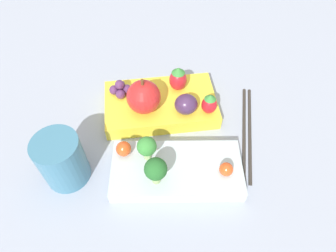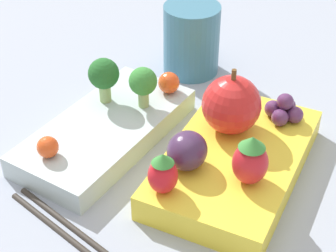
# 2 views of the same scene
# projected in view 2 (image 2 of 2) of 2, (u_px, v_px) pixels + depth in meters

# --- Properties ---
(ground_plane) EXTENTS (4.00, 4.00, 0.00)m
(ground_plane) POSITION_uv_depth(u_px,v_px,m) (164.00, 153.00, 0.58)
(ground_plane) COLOR #939EB2
(bento_box_savoury) EXTENTS (0.21, 0.11, 0.02)m
(bento_box_savoury) POSITION_uv_depth(u_px,v_px,m) (106.00, 131.00, 0.59)
(bento_box_savoury) COLOR silver
(bento_box_savoury) RESTS_ON ground_plane
(bento_box_fruit) EXTENTS (0.21, 0.13, 0.03)m
(bento_box_fruit) POSITION_uv_depth(u_px,v_px,m) (235.00, 162.00, 0.55)
(bento_box_fruit) COLOR yellow
(bento_box_fruit) RESTS_ON ground_plane
(broccoli_floret_0) EXTENTS (0.03, 0.03, 0.05)m
(broccoli_floret_0) POSITION_uv_depth(u_px,v_px,m) (104.00, 75.00, 0.59)
(broccoli_floret_0) COLOR #93B770
(broccoli_floret_0) RESTS_ON bento_box_savoury
(broccoli_floret_1) EXTENTS (0.03, 0.03, 0.05)m
(broccoli_floret_1) POSITION_uv_depth(u_px,v_px,m) (143.00, 83.00, 0.59)
(broccoli_floret_1) COLOR #93B770
(broccoli_floret_1) RESTS_ON bento_box_savoury
(cherry_tomato_0) EXTENTS (0.02, 0.02, 0.02)m
(cherry_tomato_0) POSITION_uv_depth(u_px,v_px,m) (169.00, 83.00, 0.62)
(cherry_tomato_0) COLOR #DB4C1E
(cherry_tomato_0) RESTS_ON bento_box_savoury
(cherry_tomato_1) EXTENTS (0.02, 0.02, 0.02)m
(cherry_tomato_1) POSITION_uv_depth(u_px,v_px,m) (48.00, 147.00, 0.53)
(cherry_tomato_1) COLOR #DB4C1E
(cherry_tomato_1) RESTS_ON bento_box_savoury
(apple) EXTENTS (0.06, 0.06, 0.07)m
(apple) POSITION_uv_depth(u_px,v_px,m) (231.00, 105.00, 0.55)
(apple) COLOR red
(apple) RESTS_ON bento_box_fruit
(strawberry_0) EXTENTS (0.03, 0.03, 0.05)m
(strawberry_0) POSITION_uv_depth(u_px,v_px,m) (250.00, 160.00, 0.49)
(strawberry_0) COLOR red
(strawberry_0) RESTS_ON bento_box_fruit
(strawberry_1) EXTENTS (0.03, 0.03, 0.04)m
(strawberry_1) POSITION_uv_depth(u_px,v_px,m) (163.00, 173.00, 0.48)
(strawberry_1) COLOR red
(strawberry_1) RESTS_ON bento_box_fruit
(plum) EXTENTS (0.04, 0.04, 0.04)m
(plum) POSITION_uv_depth(u_px,v_px,m) (187.00, 151.00, 0.51)
(plum) COLOR #42284C
(plum) RESTS_ON bento_box_fruit
(grape_cluster) EXTENTS (0.04, 0.04, 0.03)m
(grape_cluster) POSITION_uv_depth(u_px,v_px,m) (284.00, 110.00, 0.57)
(grape_cluster) COLOR #562D5B
(grape_cluster) RESTS_ON bento_box_fruit
(drinking_cup) EXTENTS (0.07, 0.07, 0.09)m
(drinking_cup) POSITION_uv_depth(u_px,v_px,m) (191.00, 39.00, 0.69)
(drinking_cup) COLOR teal
(drinking_cup) RESTS_ON ground_plane
(chopsticks_pair) EXTENTS (0.07, 0.21, 0.01)m
(chopsticks_pair) POSITION_uv_depth(u_px,v_px,m) (93.00, 249.00, 0.47)
(chopsticks_pair) COLOR #332D28
(chopsticks_pair) RESTS_ON ground_plane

